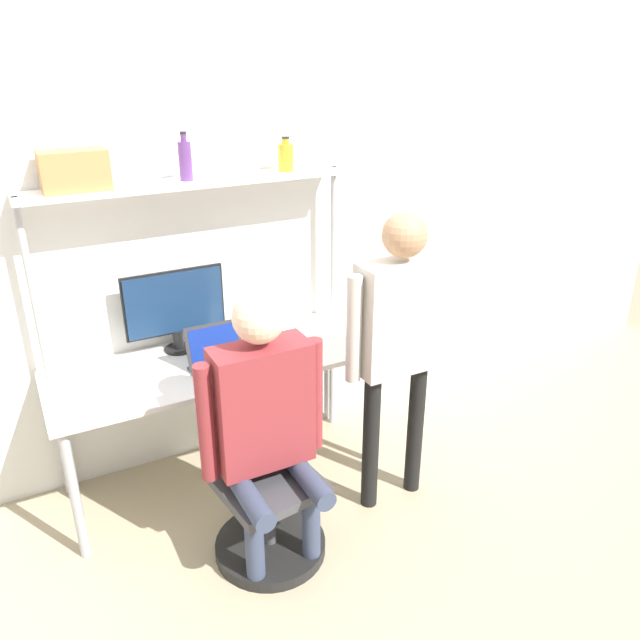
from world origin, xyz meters
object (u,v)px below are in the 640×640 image
(bottle_amber, at_px, (286,157))
(person_seated, at_px, (265,412))
(cell_phone, at_px, (266,356))
(bottle_purple, at_px, (185,160))
(monitor, at_px, (175,306))
(office_chair, at_px, (265,503))
(person_standing, at_px, (400,327))
(storage_box, at_px, (74,171))
(laptop, at_px, (218,357))

(bottle_amber, bearing_deg, person_seated, -121.34)
(person_seated, height_order, bottle_amber, bottle_amber)
(cell_phone, bearing_deg, bottle_purple, 132.23)
(monitor, distance_m, office_chair, 1.17)
(monitor, distance_m, person_standing, 1.25)
(office_chair, relative_size, person_standing, 0.54)
(bottle_amber, xyz_separation_m, storage_box, (-1.10, 0.00, 0.02))
(person_standing, bearing_deg, bottle_amber, 106.02)
(office_chair, height_order, person_standing, person_standing)
(monitor, bearing_deg, person_standing, -42.13)
(cell_phone, relative_size, bottle_amber, 0.81)
(office_chair, bearing_deg, storage_box, 122.76)
(office_chair, xyz_separation_m, storage_box, (-0.55, 0.86, 1.56))
(person_standing, relative_size, storage_box, 5.33)
(person_standing, bearing_deg, monitor, 137.87)
(cell_phone, relative_size, bottle_purple, 0.61)
(storage_box, bearing_deg, cell_phone, -20.44)
(laptop, distance_m, cell_phone, 0.28)
(cell_phone, height_order, office_chair, office_chair)
(office_chair, xyz_separation_m, bottle_purple, (-0.01, 0.86, 1.56))
(cell_phone, bearing_deg, laptop, -179.40)
(bottle_amber, bearing_deg, office_chair, -122.78)
(bottle_amber, bearing_deg, laptop, -151.60)
(bottle_purple, relative_size, storage_box, 0.79)
(storage_box, bearing_deg, person_seated, -58.21)
(storage_box, bearing_deg, office_chair, -57.24)
(laptop, relative_size, bottle_amber, 1.65)
(office_chair, xyz_separation_m, bottle_amber, (0.55, 0.86, 1.54))
(cell_phone, height_order, bottle_purple, bottle_purple)
(office_chair, bearing_deg, bottle_purple, 90.86)
(monitor, relative_size, storage_box, 1.82)
(monitor, relative_size, person_seated, 0.40)
(bottle_purple, bearing_deg, laptop, -90.33)
(laptop, xyz_separation_m, storage_box, (-0.54, 0.31, 0.98))
(laptop, height_order, bottle_purple, bottle_purple)
(cell_phone, distance_m, person_seated, 0.65)
(monitor, bearing_deg, bottle_purple, -6.68)
(cell_phone, distance_m, storage_box, 1.35)
(person_standing, bearing_deg, cell_phone, 135.36)
(cell_phone, relative_size, storage_box, 0.48)
(office_chair, bearing_deg, laptop, 91.52)
(office_chair, relative_size, person_seated, 0.64)
(laptop, xyz_separation_m, bottle_purple, (0.00, 0.31, 0.99))
(person_seated, distance_m, bottle_purple, 1.35)
(office_chair, height_order, bottle_purple, bottle_purple)
(person_standing, xyz_separation_m, bottle_purple, (-0.80, 0.82, 0.77))
(monitor, xyz_separation_m, bottle_amber, (0.69, -0.01, 0.76))
(person_standing, height_order, bottle_amber, bottle_amber)
(storage_box, bearing_deg, bottle_amber, 0.00)
(laptop, bearing_deg, person_seated, -88.10)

